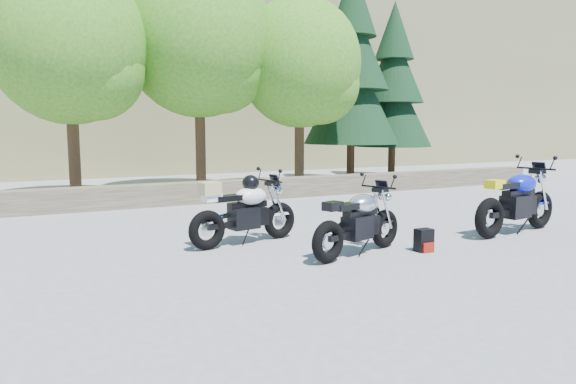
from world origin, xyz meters
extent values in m
plane|color=gray|center=(0.00, 0.00, 0.00)|extent=(90.00, 90.00, 0.00)
cube|color=#4C4332|center=(0.00, 5.50, 0.25)|extent=(22.00, 0.55, 0.50)
cube|color=olive|center=(3.00, 28.00, 7.50)|extent=(80.00, 30.00, 15.00)
cylinder|color=#382314|center=(-2.50, 7.20, 1.51)|extent=(0.28, 0.28, 3.02)
sphere|color=#257B1B|center=(-2.50, 7.20, 3.78)|extent=(3.67, 3.67, 3.67)
sphere|color=#257B1B|center=(-2.00, 6.90, 3.13)|extent=(2.38, 2.38, 2.38)
cylinder|color=#382314|center=(0.80, 7.60, 1.68)|extent=(0.28, 0.28, 3.36)
sphere|color=#257B1B|center=(0.80, 7.60, 4.20)|extent=(4.08, 4.08, 4.08)
sphere|color=#257B1B|center=(1.30, 7.30, 3.48)|extent=(2.64, 2.64, 2.64)
cylinder|color=#382314|center=(3.60, 7.00, 1.46)|extent=(0.28, 0.28, 2.91)
sphere|color=#257B1B|center=(3.60, 7.00, 3.64)|extent=(3.54, 3.54, 3.54)
sphere|color=#257B1B|center=(4.10, 6.70, 3.02)|extent=(2.29, 2.29, 2.29)
cylinder|color=#382314|center=(6.20, 8.20, 1.08)|extent=(0.26, 0.26, 2.16)
cone|color=black|center=(6.20, 8.20, 2.88)|extent=(3.17, 3.17, 3.24)
cone|color=black|center=(6.20, 8.20, 4.46)|extent=(2.45, 2.45, 2.88)
cone|color=black|center=(6.20, 8.20, 5.90)|extent=(1.58, 1.58, 2.30)
cylinder|color=#382314|center=(8.40, 8.80, 0.96)|extent=(0.26, 0.26, 1.92)
cone|color=black|center=(8.40, 8.80, 2.56)|extent=(2.82, 2.82, 2.88)
cone|color=black|center=(8.40, 8.80, 3.97)|extent=(2.18, 2.18, 2.56)
cone|color=black|center=(8.40, 8.80, 5.25)|extent=(1.41, 1.41, 2.05)
torus|color=black|center=(1.18, -0.24, 0.29)|extent=(0.59, 0.31, 0.57)
torus|color=black|center=(-0.04, -0.64, 0.29)|extent=(0.59, 0.31, 0.57)
cylinder|color=silver|center=(1.18, -0.24, 0.29)|extent=(0.20, 0.09, 0.20)
cylinder|color=silver|center=(-0.04, -0.64, 0.29)|extent=(0.20, 0.09, 0.20)
cube|color=black|center=(0.55, -0.45, 0.39)|extent=(0.49, 0.39, 0.32)
cube|color=black|center=(0.61, -0.43, 0.59)|extent=(0.64, 0.33, 0.09)
ellipsoid|color=silver|center=(0.67, -0.41, 0.71)|extent=(0.59, 0.49, 0.27)
cube|color=black|center=(0.30, -0.53, 0.71)|extent=(0.49, 0.33, 0.08)
cube|color=black|center=(0.04, -0.61, 0.75)|extent=(0.29, 0.25, 0.12)
cylinder|color=black|center=(1.01, -0.30, 0.92)|extent=(0.21, 0.57, 0.03)
sphere|color=silver|center=(1.15, -0.25, 0.77)|extent=(0.16, 0.16, 0.16)
torus|color=black|center=(0.07, 1.05, 0.29)|extent=(0.60, 0.26, 0.59)
torus|color=black|center=(-1.23, 0.79, 0.29)|extent=(0.60, 0.26, 0.59)
cylinder|color=silver|center=(0.07, 1.05, 0.29)|extent=(0.20, 0.08, 0.20)
cylinder|color=silver|center=(-1.23, 0.79, 0.29)|extent=(0.20, 0.08, 0.20)
cube|color=black|center=(-0.60, 0.92, 0.40)|extent=(0.48, 0.36, 0.33)
cube|color=black|center=(-0.53, 0.93, 0.60)|extent=(0.66, 0.27, 0.09)
ellipsoid|color=white|center=(-0.47, 0.94, 0.73)|extent=(0.59, 0.45, 0.28)
cube|color=black|center=(-0.87, 0.86, 0.73)|extent=(0.49, 0.29, 0.08)
cube|color=white|center=(-1.14, 0.81, 0.77)|extent=(0.29, 0.23, 0.12)
cylinder|color=black|center=(-0.11, 1.01, 0.94)|extent=(0.15, 0.60, 0.03)
sphere|color=silver|center=(0.03, 1.04, 0.79)|extent=(0.16, 0.16, 0.16)
ellipsoid|color=black|center=(-0.47, 0.94, 0.93)|extent=(0.30, 0.31, 0.24)
cube|color=tan|center=(-1.17, 0.80, 0.90)|extent=(0.32, 0.29, 0.18)
torus|color=black|center=(4.55, -0.29, 0.33)|extent=(0.68, 0.26, 0.67)
torus|color=black|center=(3.06, -0.51, 0.33)|extent=(0.68, 0.26, 0.67)
cylinder|color=silver|center=(4.55, -0.29, 0.33)|extent=(0.23, 0.07, 0.23)
cylinder|color=silver|center=(3.06, -0.51, 0.33)|extent=(0.23, 0.07, 0.23)
cube|color=black|center=(3.78, -0.40, 0.46)|extent=(0.54, 0.38, 0.38)
cube|color=black|center=(3.86, -0.39, 0.69)|extent=(0.75, 0.27, 0.10)
ellipsoid|color=#0C19C2|center=(3.93, -0.38, 0.83)|extent=(0.65, 0.49, 0.32)
cube|color=black|center=(3.48, -0.44, 0.83)|extent=(0.55, 0.30, 0.09)
cube|color=#F2EC0C|center=(3.17, -0.49, 0.88)|extent=(0.32, 0.25, 0.14)
cylinder|color=black|center=(4.34, -0.32, 1.07)|extent=(0.13, 0.69, 0.03)
sphere|color=silver|center=(4.51, -0.29, 0.90)|extent=(0.19, 0.19, 0.19)
cube|color=black|center=(1.53, -0.70, 0.16)|extent=(0.25, 0.18, 0.33)
cube|color=#99170C|center=(1.53, -0.81, 0.07)|extent=(0.19, 0.04, 0.14)
camera|label=1|loc=(-3.48, -6.29, 1.76)|focal=32.00mm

